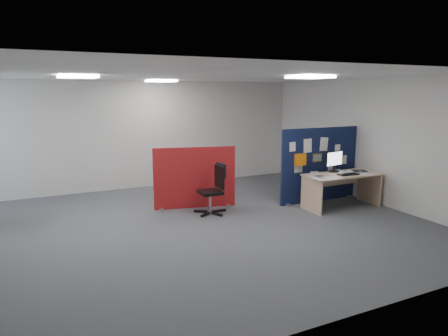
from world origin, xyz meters
name	(u,v)px	position (x,y,z in m)	size (l,w,h in m)	color
floor	(179,229)	(0.00, 0.00, 0.00)	(9.00, 9.00, 0.00)	#4C4E53
ceiling	(176,75)	(0.00, 0.00, 2.70)	(9.00, 7.00, 0.02)	white
wall_back	(132,135)	(0.00, 3.50, 1.35)	(9.00, 0.02, 2.70)	silver
wall_front	(297,207)	(0.00, -3.50, 1.35)	(9.00, 0.02, 2.70)	silver
wall_right	(371,141)	(4.50, 0.00, 1.35)	(0.02, 7.00, 2.70)	silver
ceiling_lights	(181,79)	(0.33, 0.67, 2.67)	(4.10, 4.10, 0.04)	white
navy_divider	(319,165)	(3.46, 0.46, 0.83)	(2.01, 0.30, 1.65)	black
main_desk	(341,182)	(3.58, -0.13, 0.55)	(1.63, 0.73, 0.73)	tan
monitor_main	(334,160)	(3.56, 0.09, 0.98)	(0.51, 0.21, 0.45)	black
keyboard	(348,174)	(3.63, -0.29, 0.74)	(0.45, 0.18, 0.03)	black
mouse	(361,173)	(3.96, -0.29, 0.74)	(0.10, 0.06, 0.03)	#9D9DA2
paper_tray	(359,171)	(4.11, -0.11, 0.74)	(0.28, 0.22, 0.01)	black
red_divider	(195,178)	(0.77, 1.16, 0.64)	(1.69, 0.46, 1.30)	maroon
office_chair	(215,186)	(0.99, 0.63, 0.57)	(0.63, 0.66, 1.00)	black
desk_papers	(338,174)	(3.45, -0.17, 0.73)	(1.40, 0.84, 0.00)	white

